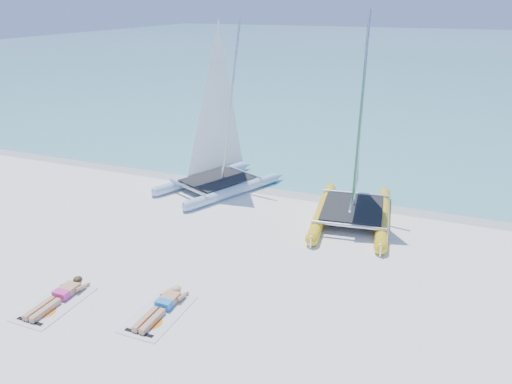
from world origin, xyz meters
TOP-DOWN VIEW (x-y plane):
  - ground at (0.00, 0.00)m, footprint 140.00×140.00m
  - sea at (0.00, 63.00)m, footprint 140.00×115.00m
  - wet_sand_strip at (0.00, 5.50)m, footprint 140.00×1.40m
  - catamaran_blue at (-2.14, 4.74)m, footprint 3.93×5.16m
  - catamaran_yellow at (2.99, 4.29)m, footprint 2.89×5.27m
  - towel_a at (-2.33, -3.54)m, footprint 1.00×1.85m
  - sunbather_a at (-2.33, -3.35)m, footprint 0.37×1.73m
  - towel_b at (0.13, -2.97)m, footprint 1.00×1.85m
  - sunbather_b at (0.13, -2.78)m, footprint 0.37×1.73m

SIDE VIEW (x-z plane):
  - ground at x=0.00m, z-range 0.00..0.00m
  - wet_sand_strip at x=0.00m, z-range 0.00..0.01m
  - sea at x=0.00m, z-range 0.00..0.01m
  - towel_a at x=-2.33m, z-range 0.00..0.02m
  - towel_b at x=0.13m, z-range 0.00..0.02m
  - sunbather_a at x=-2.33m, z-range -0.01..0.25m
  - sunbather_b at x=0.13m, z-range -0.01..0.25m
  - catamaran_blue at x=-2.14m, z-range -1.28..5.07m
  - catamaran_yellow at x=2.99m, z-range -1.21..5.35m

